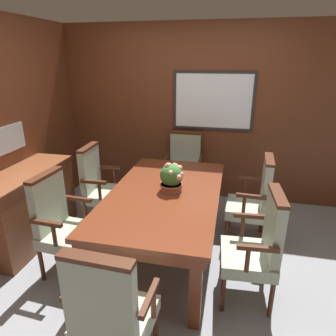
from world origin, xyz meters
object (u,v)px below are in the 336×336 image
(dining_table, at_px, (165,200))
(sideboard_cabinet, at_px, (28,207))
(chair_left_near, at_px, (61,222))
(chair_left_far, at_px, (99,184))
(chair_head_far, at_px, (184,166))
(chair_head_near, at_px, (110,312))
(chair_right_near, at_px, (258,245))
(chair_right_far, at_px, (255,198))
(potted_plant, at_px, (171,178))

(dining_table, bearing_deg, sideboard_cabinet, -177.47)
(chair_left_near, height_order, chair_left_far, same)
(chair_head_far, height_order, sideboard_cabinet, chair_head_far)
(chair_head_near, height_order, sideboard_cabinet, chair_head_near)
(chair_right_near, height_order, chair_left_far, same)
(chair_head_near, bearing_deg, sideboard_cabinet, -37.45)
(chair_head_far, relative_size, chair_right_near, 1.00)
(chair_left_near, bearing_deg, chair_right_far, -59.65)
(chair_left_far, distance_m, potted_plant, 1.13)
(chair_head_near, height_order, chair_right_far, same)
(chair_head_near, relative_size, chair_right_far, 1.00)
(chair_right_near, distance_m, sideboard_cabinet, 2.50)
(chair_right_near, distance_m, chair_left_far, 2.05)
(chair_head_near, distance_m, sideboard_cabinet, 2.01)
(chair_right_near, bearing_deg, dining_table, -119.93)
(chair_head_far, xyz_separation_m, potted_plant, (0.08, -1.28, 0.34))
(chair_left_near, distance_m, sideboard_cabinet, 0.78)
(chair_right_near, height_order, chair_right_far, same)
(chair_left_near, relative_size, chair_right_far, 1.00)
(chair_head_far, xyz_separation_m, chair_left_far, (-0.91, -0.87, 0.00))
(chair_left_far, distance_m, chair_head_near, 2.03)
(chair_right_far, bearing_deg, potted_plant, -61.41)
(chair_left_far, xyz_separation_m, potted_plant, (1.00, -0.42, 0.34))
(chair_head_far, xyz_separation_m, chair_right_near, (0.92, -1.77, 0.00))
(chair_head_near, bearing_deg, chair_left_far, -60.94)
(chair_right_near, relative_size, potted_plant, 3.34)
(chair_left_far, bearing_deg, chair_head_near, -155.51)
(dining_table, xyz_separation_m, chair_left_far, (-0.94, 0.46, -0.10))
(chair_head_far, xyz_separation_m, sideboard_cabinet, (-1.55, -1.39, -0.11))
(chair_right_far, bearing_deg, sideboard_cabinet, -75.35)
(chair_right_near, distance_m, chair_right_far, 0.90)
(chair_right_near, bearing_deg, chair_head_near, -48.89)
(dining_table, bearing_deg, chair_right_far, 26.42)
(chair_left_far, bearing_deg, chair_right_near, -118.14)
(chair_head_near, xyz_separation_m, potted_plant, (0.09, 1.40, 0.34))
(sideboard_cabinet, bearing_deg, potted_plant, 3.84)
(dining_table, distance_m, chair_right_near, 1.01)
(chair_right_near, bearing_deg, chair_head_far, -155.99)
(chair_left_far, relative_size, chair_head_near, 1.00)
(chair_right_far, bearing_deg, chair_right_near, 1.65)
(chair_left_far, bearing_deg, chair_right_far, -92.02)
(chair_right_far, bearing_deg, chair_head_far, -130.01)
(chair_left_near, distance_m, chair_right_far, 2.04)
(chair_left_near, relative_size, chair_head_far, 1.00)
(chair_head_far, distance_m, chair_right_near, 2.00)
(chair_left_near, height_order, chair_head_far, same)
(dining_table, distance_m, chair_head_near, 1.37)
(chair_right_far, height_order, sideboard_cabinet, chair_right_far)
(chair_head_far, bearing_deg, chair_head_near, -89.22)
(chair_right_near, distance_m, potted_plant, 1.03)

